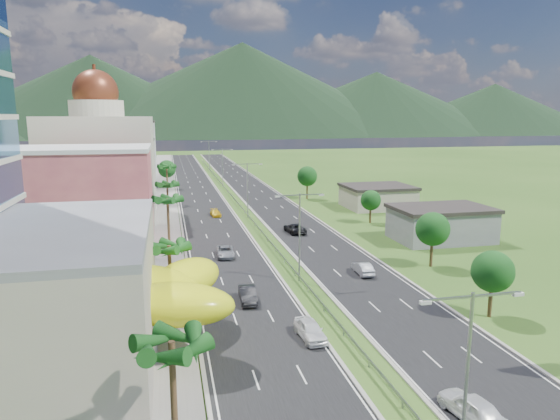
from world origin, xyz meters
TOP-DOWN VIEW (x-y plane):
  - ground at (0.00, 0.00)m, footprint 500.00×500.00m
  - road_left at (-7.50, 90.00)m, footprint 11.00×260.00m
  - road_right at (7.50, 90.00)m, footprint 11.00×260.00m
  - sidewalk_left at (-17.00, 90.00)m, footprint 7.00×260.00m
  - median_guardrail at (0.00, 71.99)m, footprint 0.10×216.06m
  - streetlight_median_a at (0.00, -25.00)m, footprint 6.04×0.25m
  - streetlight_median_b at (0.00, 10.00)m, footprint 6.04×0.25m
  - streetlight_median_c at (0.00, 50.00)m, footprint 6.04×0.25m
  - streetlight_median_d at (0.00, 95.00)m, footprint 6.04×0.25m
  - streetlight_median_e at (0.00, 140.00)m, footprint 6.04×0.25m
  - lime_canopy at (-20.00, -4.00)m, footprint 18.00×15.00m
  - pink_shophouse at (-28.00, 32.00)m, footprint 20.00×15.00m
  - domed_building at (-28.00, 55.00)m, footprint 20.00×20.00m
  - midrise_grey at (-27.00, 80.00)m, footprint 16.00×15.00m
  - midrise_beige at (-27.00, 102.00)m, footprint 16.00×15.00m
  - midrise_white at (-27.00, 125.00)m, footprint 16.00×15.00m
  - shed_near at (28.00, 25.00)m, footprint 15.00×10.00m
  - shed_far at (30.00, 55.00)m, footprint 14.00×12.00m
  - palm_tree_a at (-15.50, -22.00)m, footprint 3.60×3.60m
  - palm_tree_b at (-15.50, 2.00)m, footprint 3.60×3.60m
  - palm_tree_c at (-15.50, 22.00)m, footprint 3.60×3.60m
  - palm_tree_d at (-15.50, 45.00)m, footprint 3.60×3.60m
  - palm_tree_e at (-15.50, 70.00)m, footprint 3.60×3.60m
  - leafy_tree_lfar at (-15.50, 95.00)m, footprint 4.90×4.90m
  - leafy_tree_ra at (16.00, -5.00)m, footprint 4.20×4.20m
  - leafy_tree_rb at (19.00, 12.00)m, footprint 4.55×4.55m
  - leafy_tree_rc at (22.00, 40.00)m, footprint 3.85×3.85m
  - leafy_tree_rd at (18.00, 70.00)m, footprint 4.90×4.90m
  - mountain_ridge at (60.00, 450.00)m, footprint 860.00×140.00m
  - car_white_near_left at (-3.20, -5.90)m, footprint 2.31×5.06m
  - car_dark_left at (-7.32, 4.45)m, footprint 1.96×5.01m
  - car_silver_mid_left at (-7.66, 22.82)m, footprint 2.66×5.35m
  - car_yellow_far_left at (-6.16, 52.91)m, footprint 2.13×4.56m
  - car_white_near_right at (3.91, -20.18)m, footprint 2.89×5.41m
  - car_silver_right at (8.71, 10.80)m, footprint 1.84×4.75m
  - car_dark_far_right at (5.91, 35.22)m, footprint 3.18×5.99m
  - motorcycle at (-12.30, 0.00)m, footprint 0.93×2.17m

SIDE VIEW (x-z plane):
  - ground at x=0.00m, z-range 0.00..0.00m
  - mountain_ridge at x=60.00m, z-range -45.00..45.00m
  - road_left at x=-7.50m, z-range 0.00..0.04m
  - road_right at x=7.50m, z-range 0.00..0.04m
  - sidewalk_left at x=-17.00m, z-range 0.00..0.12m
  - median_guardrail at x=0.00m, z-range 0.24..1.00m
  - car_yellow_far_left at x=-6.16m, z-range 0.04..1.33m
  - motorcycle at x=-12.30m, z-range 0.04..1.39m
  - car_silver_mid_left at x=-7.66m, z-range 0.04..1.50m
  - car_silver_right at x=8.71m, z-range 0.04..1.58m
  - car_dark_far_right at x=5.91m, z-range 0.04..1.64m
  - car_dark_left at x=-7.32m, z-range 0.04..1.67m
  - car_white_near_left at x=-3.20m, z-range 0.04..1.72m
  - car_white_near_right at x=3.91m, z-range 0.04..1.79m
  - shed_far at x=30.00m, z-range 0.00..4.40m
  - shed_near at x=28.00m, z-range 0.00..5.00m
  - leafy_tree_rc at x=22.00m, z-range 1.21..7.54m
  - leafy_tree_ra at x=16.00m, z-range 1.33..8.23m
  - lime_canopy at x=-20.00m, z-range 1.29..8.69m
  - leafy_tree_rb at x=19.00m, z-range 1.44..8.92m
  - leafy_tree_lfar at x=-15.50m, z-range 1.55..9.60m
  - leafy_tree_rd at x=18.00m, z-range 1.55..9.60m
  - midrise_beige at x=-27.00m, z-range 0.00..13.00m
  - streetlight_median_a at x=0.00m, z-range 1.25..12.25m
  - streetlight_median_b at x=0.00m, z-range 1.25..12.25m
  - streetlight_median_c at x=0.00m, z-range 1.25..12.25m
  - streetlight_median_d at x=0.00m, z-range 1.25..12.25m
  - streetlight_median_e at x=0.00m, z-range 1.25..12.25m
  - palm_tree_b at x=-15.50m, z-range 3.01..11.11m
  - pink_shophouse at x=-28.00m, z-range 0.00..15.00m
  - palm_tree_d at x=-15.50m, z-range 3.24..11.84m
  - midrise_grey at x=-27.00m, z-range 0.00..16.00m
  - palm_tree_a at x=-15.50m, z-range 3.47..12.57m
  - palm_tree_e at x=-15.50m, z-range 3.61..13.01m
  - palm_tree_c at x=-15.50m, z-range 3.70..13.30m
  - midrise_white at x=-27.00m, z-range 0.00..18.00m
  - domed_building at x=-28.00m, z-range -3.00..25.70m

